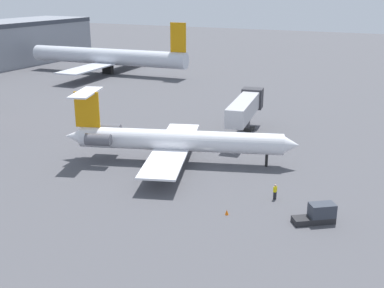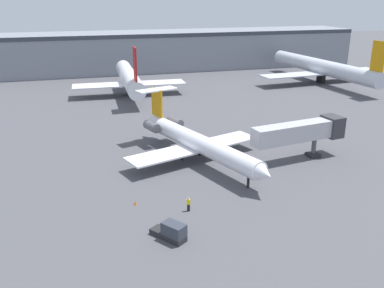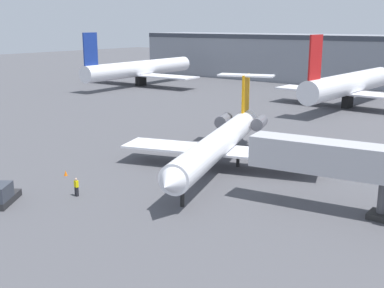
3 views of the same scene
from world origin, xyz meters
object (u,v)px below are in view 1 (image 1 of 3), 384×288
Objects in this scene: jet_bridge at (246,106)px; traffic_cone_near at (227,212)px; ground_crew_marshaller at (275,192)px; baggage_tug_lead at (318,214)px; parked_airliner_centre at (108,57)px; regional_jet at (173,140)px.

jet_bridge reaches higher than traffic_cone_near.
ground_crew_marshaller is 0.42× the size of baggage_tug_lead.
baggage_tug_lead reaches higher than traffic_cone_near.
jet_bridge reaches higher than ground_crew_marshaller.
parked_airliner_centre reaches higher than jet_bridge.
regional_jet is at bearing 70.55° from ground_crew_marshaller.
baggage_tug_lead is (-8.61, -20.26, -2.16)m from regional_jet.
traffic_cone_near is (-10.94, -11.85, -2.72)m from regional_jet.
regional_jet is 53.17× the size of traffic_cone_near.
traffic_cone_near is at bearing -136.93° from parked_airliner_centre.
regional_jet is 1.89× the size of jet_bridge.
ground_crew_marshaller is 83.32m from parked_airliner_centre.
ground_crew_marshaller is 0.04× the size of parked_airliner_centre.
parked_airliner_centre is (35.44, 50.30, -0.03)m from jet_bridge.
jet_bridge is 0.35× the size of parked_airliner_centre.
ground_crew_marshaller is at bearing -132.67° from parked_airliner_centre.
regional_jet is 16.27m from jet_bridge.
ground_crew_marshaller is at bearing -109.45° from regional_jet.
baggage_tug_lead is at bearing -146.44° from jet_bridge.
regional_jet reaches higher than ground_crew_marshaller.
jet_bridge reaches higher than baggage_tug_lead.
parked_airliner_centre reaches higher than baggage_tug_lead.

